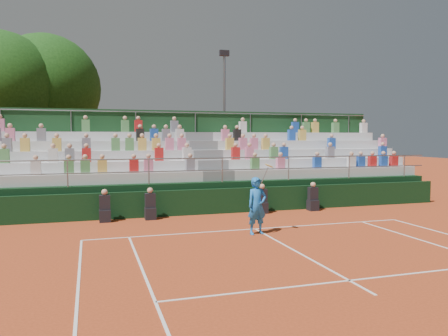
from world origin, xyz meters
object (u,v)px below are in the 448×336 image
object	(u,v)px
tree_west	(0,88)
tree_east	(46,88)
tennis_player	(257,206)
floodlight_mast	(224,108)

from	to	relation	value
tree_west	tree_east	distance (m)	2.70
tennis_player	floodlight_mast	bearing A→B (deg)	76.93
tennis_player	floodlight_mast	distance (m)	14.66
tree_west	floodlight_mast	xyz separation A→B (m)	(12.73, 0.05, -0.82)
tennis_player	floodlight_mast	world-z (taller)	floodlight_mast
tennis_player	tree_west	size ratio (longest dim) A/B	0.25
tennis_player	floodlight_mast	size ratio (longest dim) A/B	0.26
tennis_player	tree_west	world-z (taller)	tree_west
tree_east	tennis_player	bearing A→B (deg)	-64.29
tree_west	tree_east	bearing A→B (deg)	35.10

